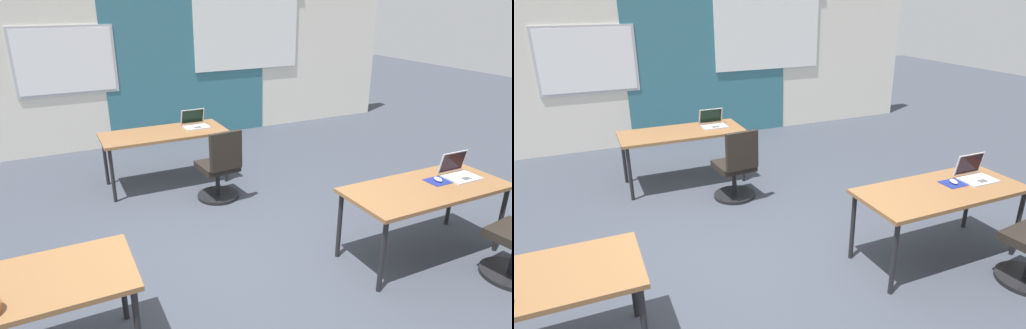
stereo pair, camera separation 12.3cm
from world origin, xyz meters
The scene contains 9 objects.
ground_plane centered at (0.00, 0.00, 0.00)m, with size 24.00×24.00×0.00m.
back_wall_assembly centered at (0.03, 4.20, 1.41)m, with size 10.00×0.27×2.80m.
desk_near_right centered at (1.75, -0.60, 0.66)m, with size 1.60×0.70×0.72m.
desk_far_center centered at (0.00, 2.20, 0.66)m, with size 1.60×0.70×0.72m.
laptop_near_right_end centered at (2.21, -0.56, 0.77)m, with size 0.33×0.28×0.24m.
mousepad_near_right_end centered at (1.94, -0.56, 0.72)m, with size 0.22×0.19×0.00m.
mouse_near_right_end centered at (1.94, -0.56, 0.74)m, with size 0.07×0.11×0.03m.
laptop_far_right centered at (0.45, 2.26, 0.77)m, with size 0.33×0.31×0.23m.
chair_far_right centered at (0.46, 1.40, 0.38)m, with size 0.52×0.56×0.92m.
Camera 2 is at (-1.19, -3.29, 2.37)m, focal length 30.55 mm.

